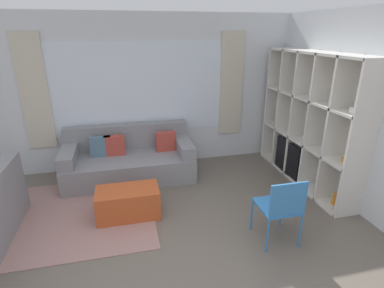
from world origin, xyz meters
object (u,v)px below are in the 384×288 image
Objects in this scene: shelving_unit at (310,122)px; folding_chair at (281,205)px; couch_main at (129,160)px; ottoman at (128,203)px.

shelving_unit reaches higher than folding_chair.
couch_main is at bearing -52.97° from folding_chair.
folding_chair is at bearing -29.61° from ottoman.
couch_main is 2.55× the size of ottoman.
couch_main is (-2.89, 0.77, -0.72)m from shelving_unit.
shelving_unit is 3.10m from ottoman.
folding_chair reaches higher than couch_main.
couch_main is 1.22m from ottoman.
shelving_unit is 2.74× the size of ottoman.
shelving_unit is 3.08m from couch_main.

